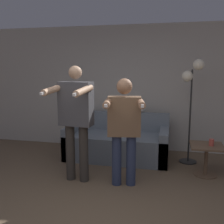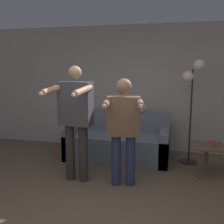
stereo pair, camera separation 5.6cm
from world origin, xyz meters
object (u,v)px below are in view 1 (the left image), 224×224
couch (118,143)px  person_left (76,115)px  person_right (124,125)px  cat (135,109)px  cup (211,142)px  side_table (206,153)px  floor_lamp (192,85)px

couch → person_left: (-0.40, -1.17, 0.74)m
person_left → person_right: (0.73, -0.00, -0.11)m
cat → cup: size_ratio=4.89×
cat → couch: bearing=-129.0°
person_left → side_table: 2.17m
cat → floor_lamp: 1.21m
couch → side_table: couch is taller
floor_lamp → cup: 1.09m
person_left → floor_lamp: bearing=39.7°
person_right → cup: size_ratio=14.65×
cup → cat: bearing=146.1°
side_table → floor_lamp: bearing=112.2°
person_left → floor_lamp: (1.73, 1.22, 0.40)m
side_table → cup: size_ratio=4.75×
person_left → cat: person_left is taller
couch → floor_lamp: 1.75m
side_table → cup: 0.20m
person_left → side_table: size_ratio=3.43×
person_left → floor_lamp: floor_lamp is taller
person_left → cup: size_ratio=16.28×
side_table → couch: bearing=161.5°
floor_lamp → side_table: 1.22m
cat → cup: (1.34, -0.90, -0.35)m
cat → floor_lamp: (1.05, -0.31, 0.51)m
person_right → person_left: bearing=169.9°
floor_lamp → cup: size_ratio=17.41×
side_table → cat: bearing=145.6°
cat → side_table: cat is taller
couch → cup: couch is taller
person_right → cat: 1.53m
person_left → floor_lamp: size_ratio=0.94×
couch → cat: cat is taller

